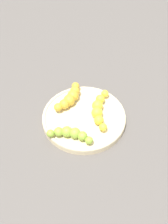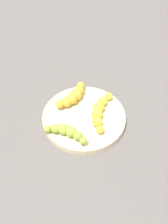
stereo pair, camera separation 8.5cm
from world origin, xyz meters
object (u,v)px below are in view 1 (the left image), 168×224
banana_green (71,134)px  banana_spotted (70,98)px  fruit_bowl (84,118)px  banana_yellow (99,109)px

banana_green → banana_spotted: (-0.06, 0.12, 0.00)m
fruit_bowl → banana_yellow: bearing=38.8°
banana_yellow → banana_spotted: (-0.10, 0.01, 0.00)m
banana_yellow → banana_spotted: banana_spotted is taller
banana_green → banana_yellow: banana_yellow is taller
fruit_bowl → banana_spotted: 0.08m
fruit_bowl → banana_green: banana_green is taller
banana_green → fruit_bowl: bearing=-13.4°
banana_green → banana_spotted: bearing=14.9°
banana_yellow → banana_green: bearing=52.3°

